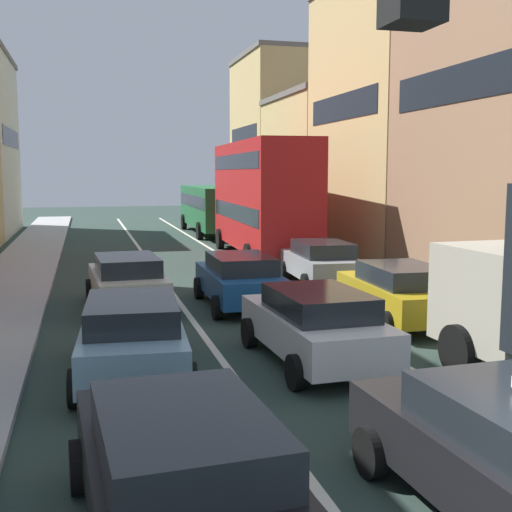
% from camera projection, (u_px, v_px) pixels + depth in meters
% --- Properties ---
extents(sidewalk_left, '(2.60, 64.00, 0.14)m').
position_uv_depth(sidewalk_left, '(17.00, 277.00, 23.04)').
color(sidewalk_left, '#A9A9A9').
rests_on(sidewalk_left, ground).
extents(lane_stripe_left, '(0.16, 60.00, 0.01)m').
position_uv_depth(lane_stripe_left, '(158.00, 273.00, 24.32)').
color(lane_stripe_left, silver).
rests_on(lane_stripe_left, ground).
extents(lane_stripe_right, '(0.16, 60.00, 0.01)m').
position_uv_depth(lane_stripe_right, '(246.00, 270.00, 25.18)').
color(lane_stripe_right, silver).
rests_on(lane_stripe_right, ground).
extents(building_row_right, '(7.20, 43.90, 12.14)m').
position_uv_depth(building_row_right, '(418.00, 131.00, 28.30)').
color(building_row_right, tan).
rests_on(building_row_right, ground).
extents(traffic_light_pole, '(3.58, 0.38, 5.50)m').
position_uv_depth(traffic_light_pole, '(43.00, 159.00, 3.07)').
color(traffic_light_pole, '#2D2D33').
rests_on(traffic_light_pole, ground).
extents(sedan_left_lane_front, '(2.26, 4.40, 1.49)m').
position_uv_depth(sedan_left_lane_front, '(182.00, 473.00, 6.42)').
color(sedan_left_lane_front, black).
rests_on(sedan_left_lane_front, ground).
extents(sedan_centre_lane_second, '(2.18, 4.36, 1.49)m').
position_uv_depth(sedan_centre_lane_second, '(315.00, 324.00, 12.77)').
color(sedan_centre_lane_second, silver).
rests_on(sedan_centre_lane_second, ground).
extents(wagon_left_lane_second, '(2.29, 4.41, 1.49)m').
position_uv_depth(wagon_left_lane_second, '(132.00, 335.00, 11.89)').
color(wagon_left_lane_second, '#759EB7').
rests_on(wagon_left_lane_second, ground).
extents(hatchback_centre_lane_third, '(2.08, 4.31, 1.49)m').
position_uv_depth(hatchback_centre_lane_third, '(240.00, 279.00, 18.16)').
color(hatchback_centre_lane_third, '#194C8C').
rests_on(hatchback_centre_lane_third, ground).
extents(sedan_left_lane_third, '(2.24, 4.39, 1.49)m').
position_uv_depth(sedan_left_lane_third, '(127.00, 280.00, 17.92)').
color(sedan_left_lane_third, beige).
rests_on(sedan_left_lane_third, ground).
extents(sedan_right_lane_behind_truck, '(2.23, 4.38, 1.49)m').
position_uv_depth(sedan_right_lane_behind_truck, '(400.00, 292.00, 16.22)').
color(sedan_right_lane_behind_truck, '#B29319').
rests_on(sedan_right_lane_behind_truck, ground).
extents(wagon_right_lane_far, '(2.27, 4.40, 1.49)m').
position_uv_depth(wagon_right_lane_far, '(321.00, 262.00, 21.69)').
color(wagon_right_lane_far, gray).
rests_on(wagon_right_lane_far, ground).
extents(bus_mid_queue_primary, '(3.11, 10.59, 5.06)m').
position_uv_depth(bus_mid_queue_primary, '(262.00, 194.00, 28.48)').
color(bus_mid_queue_primary, '#B21919').
rests_on(bus_mid_queue_primary, ground).
extents(bus_far_queue_secondary, '(2.95, 10.55, 2.90)m').
position_uv_depth(bus_far_queue_secondary, '(212.00, 205.00, 39.73)').
color(bus_far_queue_secondary, '#1E6033').
rests_on(bus_far_queue_secondary, ground).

